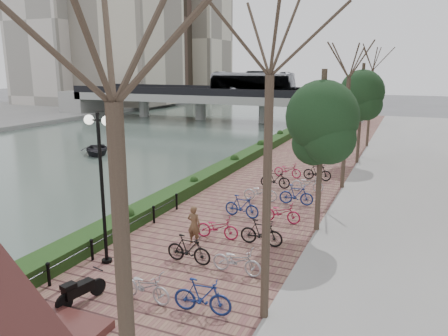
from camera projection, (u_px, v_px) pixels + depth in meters
The scene contains 12 objects.
river_water at pixel (108, 143), 41.31m from camera, with size 30.00×130.00×0.02m, color #44554C.
promenade at pixel (280, 178), 27.27m from camera, with size 8.00×75.00×0.50m, color brown.
hedge at pixel (243, 158), 30.69m from camera, with size 1.10×56.00×0.60m, color #1E3914.
chain_fence at pixel (72, 262), 14.25m from camera, with size 0.10×14.10×0.70m.
lamppost at pixel (100, 157), 14.23m from camera, with size 1.02×0.32×5.16m.
motorcycle at pixel (81, 289), 12.37m from camera, with size 0.43×1.39×0.87m, color black, non-canonical shape.
pedestrian at pixel (194, 225), 16.48m from camera, with size 0.55×0.36×1.50m, color brown.
bicycle_parking at pixel (261, 209), 19.16m from camera, with size 2.40×17.32×1.00m.
street_trees at pixel (335, 140), 20.65m from camera, with size 3.20×37.12×6.80m.
bridge at pixel (211, 95), 57.87m from camera, with size 36.00×10.77×6.50m.
boat at pixel (97, 150), 35.77m from camera, with size 2.70×3.77×0.78m, color black.
far_buildings at pixel (124, 18), 84.47m from camera, with size 35.00×38.00×38.00m.
Camera 1 is at (11.16, -8.16, 7.10)m, focal length 35.00 mm.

